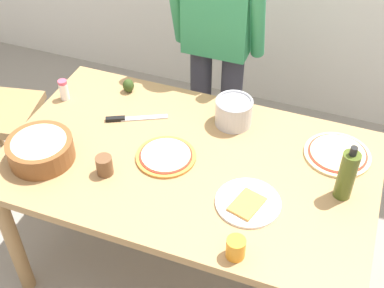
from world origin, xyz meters
name	(u,v)px	position (x,y,z in m)	size (l,w,h in m)	color
ground	(189,264)	(0.00, 0.00, 0.00)	(8.00, 8.00, 0.00)	gray
dining_table	(188,175)	(0.00, 0.00, 0.67)	(1.60, 0.96, 0.76)	#A37A4C
person_cook	(218,34)	(-0.12, 0.76, 0.94)	(0.49, 0.25, 1.62)	#2D2D38
pizza_raw_on_board	(337,154)	(0.60, 0.25, 0.77)	(0.29, 0.29, 0.02)	beige
pizza_cooked_on_tray	(166,156)	(-0.09, -0.02, 0.77)	(0.26, 0.26, 0.02)	#C67A33
plate_with_slice	(248,203)	(0.31, -0.15, 0.77)	(0.26, 0.26, 0.02)	white
popcorn_bowl	(40,148)	(-0.59, -0.21, 0.82)	(0.28, 0.28, 0.11)	brown
olive_oil_bottle	(347,175)	(0.65, 0.03, 0.87)	(0.07, 0.07, 0.26)	#47561E
steel_pot	(234,112)	(0.11, 0.31, 0.83)	(0.17, 0.17, 0.13)	#B7B7BC
cup_orange	(236,248)	(0.33, -0.40, 0.80)	(0.07, 0.07, 0.09)	orange
cup_small_brown	(104,165)	(-0.30, -0.19, 0.80)	(0.07, 0.07, 0.09)	brown
salt_shaker	(64,90)	(-0.72, 0.20, 0.81)	(0.04, 0.04, 0.11)	white
chef_knife	(129,118)	(-0.36, 0.16, 0.77)	(0.27, 0.15, 0.02)	silver
avocado	(128,86)	(-0.46, 0.36, 0.80)	(0.06, 0.06, 0.07)	#2D4219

